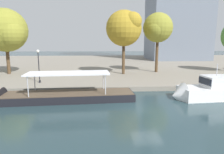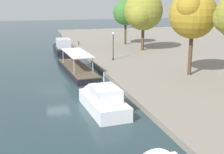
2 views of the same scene
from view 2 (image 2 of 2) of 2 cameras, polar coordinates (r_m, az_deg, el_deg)
The scene contains 9 objects.
ground_plane at distance 34.80m, azimuth -10.05°, elevation -2.32°, with size 220.00×220.00×0.00m, color #23383D.
motor_yacht_0 at distance 57.66m, azimuth -9.05°, elevation 5.20°, with size 9.13×3.02×4.56m.
tour_boat_1 at distance 43.07m, azimuth -6.78°, elevation 1.46°, with size 14.24×3.78×4.02m.
motor_yacht_2 at distance 28.41m, azimuth -1.98°, elevation -4.52°, with size 8.12×3.26×4.50m.
mooring_bollard_0 at distance 63.17m, azimuth -6.15°, elevation 6.26°, with size 0.23×0.23×0.80m.
lamp_post at distance 47.42m, azimuth 0.22°, elevation 6.18°, with size 0.37×0.37×4.27m.
tree_1 at distance 38.51m, azimuth 14.65°, elevation 11.12°, with size 5.71×5.71×10.23m.
tree_4 at distance 56.04m, azimuth 5.62°, elevation 12.01°, with size 6.91×6.91×10.53m.
tree_5 at distance 63.25m, azimuth 2.54°, elevation 11.75°, with size 5.03×5.03×8.92m.
Camera 2 is at (33.21, -3.15, 9.92)m, focal length 49.55 mm.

